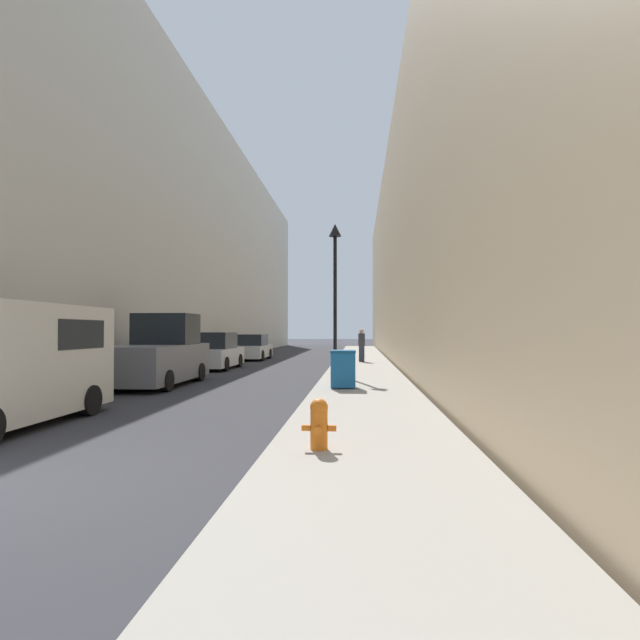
% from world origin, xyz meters
% --- Properties ---
extents(sidewalk_right, '(2.96, 60.00, 0.15)m').
position_xyz_m(sidewalk_right, '(4.78, 18.00, 0.08)').
color(sidewalk_right, '#9E998E').
rests_on(sidewalk_right, ground).
extents(building_left_glass, '(12.00, 60.00, 15.21)m').
position_xyz_m(building_left_glass, '(-10.05, 26.00, 7.60)').
color(building_left_glass, beige).
rests_on(building_left_glass, ground).
extents(building_right_stone, '(12.00, 60.00, 12.97)m').
position_xyz_m(building_right_stone, '(12.35, 26.00, 6.48)').
color(building_right_stone, tan).
rests_on(building_right_stone, ground).
extents(fire_hydrant, '(0.48, 0.37, 0.70)m').
position_xyz_m(fire_hydrant, '(4.04, 2.05, 0.52)').
color(fire_hydrant, orange).
rests_on(fire_hydrant, sidewalk_right).
extents(trash_bin, '(0.71, 0.71, 1.08)m').
position_xyz_m(trash_bin, '(4.16, 9.44, 0.71)').
color(trash_bin, '#19609E').
rests_on(trash_bin, sidewalk_right).
extents(lamppost, '(0.47, 0.47, 5.67)m').
position_xyz_m(lamppost, '(3.72, 13.88, 3.98)').
color(lamppost, black).
rests_on(lamppost, sidewalk_right).
extents(white_van, '(2.03, 4.77, 2.30)m').
position_xyz_m(white_van, '(-1.98, 3.91, 1.26)').
color(white_van, beige).
rests_on(white_van, ground).
extents(pickup_truck, '(2.15, 4.90, 2.37)m').
position_xyz_m(pickup_truck, '(-1.98, 11.10, 0.96)').
color(pickup_truck, slate).
rests_on(pickup_truck, ground).
extents(parked_sedan_near, '(1.84, 4.24, 1.71)m').
position_xyz_m(parked_sedan_near, '(-2.06, 17.96, 0.77)').
color(parked_sedan_near, silver).
rests_on(parked_sedan_near, ground).
extents(parked_sedan_far, '(1.90, 4.27, 1.56)m').
position_xyz_m(parked_sedan_far, '(-1.92, 25.35, 0.71)').
color(parked_sedan_far, silver).
rests_on(parked_sedan_far, ground).
extents(pedestrian_on_sidewalk, '(0.35, 0.23, 1.72)m').
position_xyz_m(pedestrian_on_sidewalk, '(4.76, 21.51, 1.01)').
color(pedestrian_on_sidewalk, '#2D3347').
rests_on(pedestrian_on_sidewalk, sidewalk_right).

